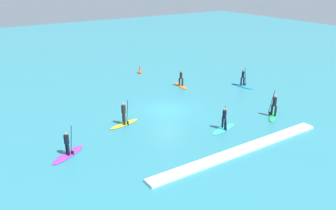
# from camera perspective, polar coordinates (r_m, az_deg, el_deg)

# --- Properties ---
(ground_plane) EXTENTS (120.00, 120.00, 0.00)m
(ground_plane) POSITION_cam_1_polar(r_m,az_deg,el_deg) (30.76, -0.00, -0.87)
(ground_plane) COLOR teal
(ground_plane) RESTS_ON ground
(surfer_on_purple_board) EXTENTS (2.90, 2.17, 2.19)m
(surfer_on_purple_board) POSITION_cam_1_polar(r_m,az_deg,el_deg) (24.23, -16.09, -7.05)
(surfer_on_purple_board) COLOR purple
(surfer_on_purple_board) RESTS_ON ground_plane
(surfer_on_orange_board) EXTENTS (0.97, 2.76, 1.67)m
(surfer_on_orange_board) POSITION_cam_1_polar(r_m,az_deg,el_deg) (37.14, 2.13, 3.75)
(surfer_on_orange_board) COLOR orange
(surfer_on_orange_board) RESTS_ON ground_plane
(surfer_on_green_board) EXTENTS (2.56, 2.01, 2.27)m
(surfer_on_green_board) POSITION_cam_1_polar(r_m,az_deg,el_deg) (30.59, 16.88, -0.88)
(surfer_on_green_board) COLOR #23B266
(surfer_on_green_board) RESTS_ON ground_plane
(surfer_on_teal_board) EXTENTS (2.91, 1.39, 2.03)m
(surfer_on_teal_board) POSITION_cam_1_polar(r_m,az_deg,el_deg) (27.28, 9.13, -3.06)
(surfer_on_teal_board) COLOR #33C6CC
(surfer_on_teal_board) RESTS_ON ground_plane
(surfer_on_blue_board) EXTENTS (0.99, 2.82, 2.06)m
(surfer_on_blue_board) POSITION_cam_1_polar(r_m,az_deg,el_deg) (37.94, 12.09, 3.61)
(surfer_on_blue_board) COLOR #1E8CD1
(surfer_on_blue_board) RESTS_ON ground_plane
(surfer_on_yellow_board) EXTENTS (2.82, 1.19, 2.17)m
(surfer_on_yellow_board) POSITION_cam_1_polar(r_m,az_deg,el_deg) (27.95, -7.21, -2.21)
(surfer_on_yellow_board) COLOR yellow
(surfer_on_yellow_board) RESTS_ON ground_plane
(marker_buoy) EXTENTS (0.47, 0.47, 1.06)m
(marker_buoy) POSITION_cam_1_polar(r_m,az_deg,el_deg) (42.08, -4.61, 5.40)
(marker_buoy) COLOR #E55119
(marker_buoy) RESTS_ON ground_plane
(wave_crest) EXTENTS (14.69, 0.90, 0.18)m
(wave_crest) POSITION_cam_1_polar(r_m,az_deg,el_deg) (24.43, 11.83, -7.25)
(wave_crest) COLOR white
(wave_crest) RESTS_ON ground_plane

